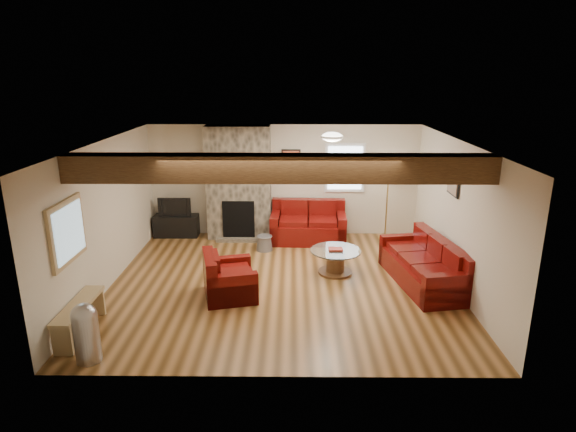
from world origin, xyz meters
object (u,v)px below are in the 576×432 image
tv_cabinet (177,226)px  television (175,206)px  sofa_three (423,262)px  floor_lamp (389,176)px  loveseat (308,222)px  armchair_red (230,275)px  coffee_table (335,262)px

tv_cabinet → television: size_ratio=1.34×
sofa_three → floor_lamp: bearing=175.2°
sofa_three → loveseat: size_ratio=1.27×
television → loveseat: bearing=-5.7°
loveseat → tv_cabinet: size_ratio=1.66×
tv_cabinet → floor_lamp: 4.86m
armchair_red → floor_lamp: 4.39m
sofa_three → floor_lamp: 2.60m
television → floor_lamp: size_ratio=0.44×
loveseat → tv_cabinet: bearing=176.7°
sofa_three → coffee_table: (-1.50, 0.44, -0.17)m
television → floor_lamp: bearing=-1.7°
television → floor_lamp: (4.72, -0.14, 0.72)m
coffee_table → television: television is taller
armchair_red → television: size_ratio=1.26×
sofa_three → television: bearing=-127.0°
loveseat → television: size_ratio=2.22×
coffee_table → television: 4.05m
sofa_three → armchair_red: 3.37m
armchair_red → tv_cabinet: armchair_red is taller
armchair_red → coffee_table: armchair_red is taller
loveseat → television: bearing=176.7°
armchair_red → floor_lamp: floor_lamp is taller
armchair_red → tv_cabinet: (-1.60, 3.04, -0.13)m
armchair_red → tv_cabinet: 3.44m
sofa_three → tv_cabinet: 5.54m
coffee_table → tv_cabinet: (-3.43, 2.09, 0.02)m
coffee_table → floor_lamp: (1.28, 1.95, 1.20)m
floor_lamp → armchair_red: bearing=-137.0°
sofa_three → tv_cabinet: size_ratio=2.11×
armchair_red → television: (-1.60, 3.04, 0.33)m
armchair_red → tv_cabinet: size_ratio=0.94×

